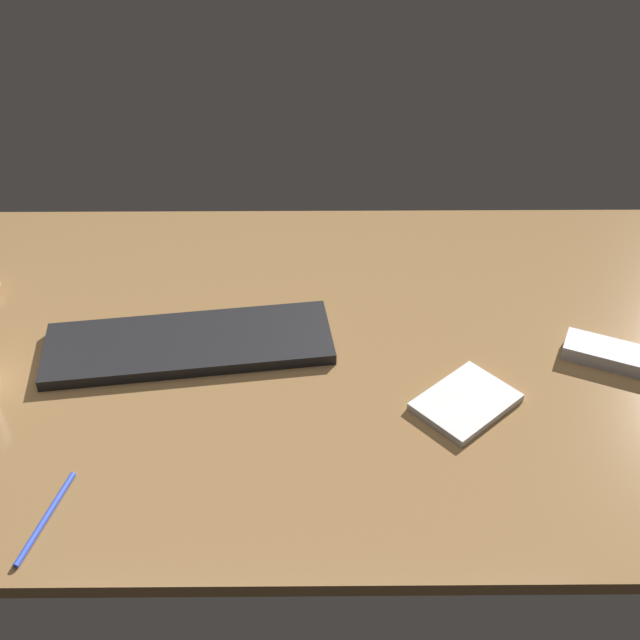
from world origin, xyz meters
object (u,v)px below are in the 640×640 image
Objects in this scene: media_remote at (627,358)px; notepad at (466,402)px; keyboard at (190,342)px; pen at (46,518)px.

media_remote is 26.89cm from notepad.
keyboard reaches higher than notepad.
media_remote is at bearing -11.65° from keyboard.
media_remote reaches higher than pen.
keyboard is at bearing -8.65° from pen.
pen is (-13.42, -32.91, -0.53)cm from keyboard.
pen is (-53.99, -19.62, -0.21)cm from notepad.
pen is at bearing -136.24° from media_remote.
notepad is at bearing -56.50° from pen.
keyboard is 2.29× the size of media_remote.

